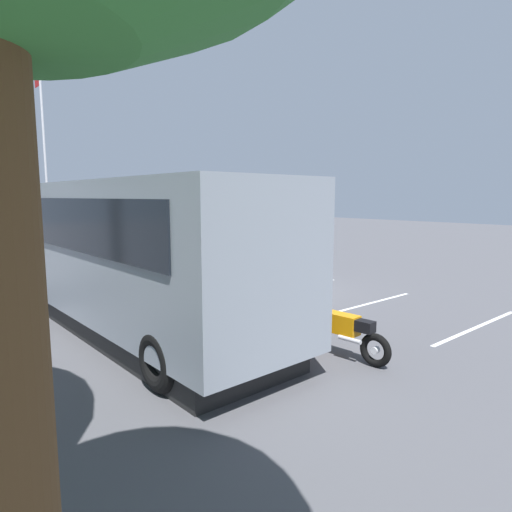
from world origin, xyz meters
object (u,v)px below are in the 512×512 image
object	(u,v)px
tour_bus	(132,257)
stunt_motorcycle	(256,244)
spectator_centre	(234,270)
traffic_cone	(292,264)
parked_motorcycle_silver	(341,331)
spectator_left	(263,277)
spectator_far_left	(302,284)
spectator_right	(206,267)
parked_motorcycle_dark	(211,296)
spectator_far_right	(191,261)
flagpole	(46,180)

from	to	relation	value
tour_bus	stunt_motorcycle	size ratio (longest dim) A/B	4.76
spectator_centre	traffic_cone	bearing A→B (deg)	-59.54
parked_motorcycle_silver	spectator_left	bearing A→B (deg)	-10.76
spectator_far_left	stunt_motorcycle	distance (m)	7.94
spectator_far_left	traffic_cone	distance (m)	7.51
spectator_right	traffic_cone	distance (m)	5.86
tour_bus	traffic_cone	xyz separation A→B (m)	(3.00, -8.11, -1.34)
traffic_cone	spectator_right	bearing A→B (deg)	109.86
traffic_cone	parked_motorcycle_dark	bearing A→B (deg)	116.91
spectator_right	stunt_motorcycle	world-z (taller)	stunt_motorcycle
spectator_left	parked_motorcycle_silver	world-z (taller)	spectator_left
parked_motorcycle_silver	parked_motorcycle_dark	distance (m)	3.95
spectator_centre	spectator_far_right	world-z (taller)	spectator_centre
spectator_right	parked_motorcycle_silver	world-z (taller)	spectator_right
spectator_centre	parked_motorcycle_silver	world-z (taller)	spectator_centre
spectator_far_left	parked_motorcycle_dark	world-z (taller)	spectator_far_left
tour_bus	spectator_centre	size ratio (longest dim) A/B	4.99
spectator_far_right	parked_motorcycle_silver	size ratio (longest dim) A/B	0.84
tour_bus	flagpole	size ratio (longest dim) A/B	1.27
spectator_far_right	traffic_cone	size ratio (longest dim) A/B	2.73
spectator_left	spectator_far_right	bearing A→B (deg)	-3.85
stunt_motorcycle	traffic_cone	xyz separation A→B (m)	(-1.25, -0.80, -0.75)
stunt_motorcycle	flagpole	bearing A→B (deg)	64.49
spectator_right	flagpole	world-z (taller)	flagpole
traffic_cone	parked_motorcycle_silver	bearing A→B (deg)	139.70
tour_bus	traffic_cone	distance (m)	8.75
spectator_centre	traffic_cone	world-z (taller)	spectator_centre
spectator_left	spectator_right	distance (m)	2.33
spectator_far_left	spectator_left	distance (m)	1.07
spectator_far_left	spectator_left	xyz separation A→B (m)	(1.05, 0.23, 0.03)
spectator_far_right	parked_motorcycle_silver	world-z (taller)	spectator_far_right
flagpole	traffic_cone	xyz separation A→B (m)	(-4.51, -7.64, -3.22)
spectator_right	spectator_left	bearing A→B (deg)	-179.36
parked_motorcycle_silver	spectator_far_left	bearing A→B (deg)	-24.11
stunt_motorcycle	tour_bus	bearing A→B (deg)	120.17
spectator_far_left	flagpole	size ratio (longest dim) A/B	0.24
spectator_right	parked_motorcycle_silver	xyz separation A→B (m)	(-5.06, 0.49, -0.53)
parked_motorcycle_dark	spectator_far_left	bearing A→B (deg)	-159.10
spectator_centre	spectator_right	size ratio (longest dim) A/B	1.06
spectator_left	parked_motorcycle_dark	bearing A→B (deg)	27.36
tour_bus	flagpole	bearing A→B (deg)	-3.64
spectator_centre	spectator_far_right	size ratio (longest dim) A/B	1.06
spectator_far_left	parked_motorcycle_dark	size ratio (longest dim) A/B	0.84
spectator_right	parked_motorcycle_silver	bearing A→B (deg)	174.44
tour_bus	spectator_centre	distance (m)	2.74
spectator_left	traffic_cone	distance (m)	6.99
spectator_far_left	spectator_right	world-z (taller)	spectator_far_left
tour_bus	spectator_far_left	distance (m)	3.78
spectator_far_right	flagpole	distance (m)	6.38
spectator_far_right	flagpole	bearing A→B (deg)	24.34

